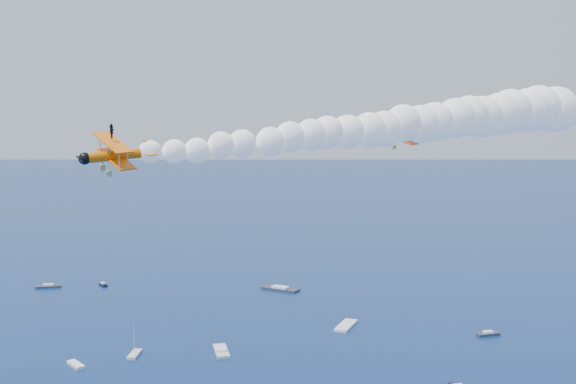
# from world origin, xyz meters

# --- Properties ---
(biplane_lead) EXTENTS (11.89, 12.12, 7.56)m
(biplane_lead) POSITION_xyz_m (19.32, 42.00, 57.25)
(biplane_lead) COLOR #FF4505
(biplane_trail) EXTENTS (10.87, 11.42, 6.88)m
(biplane_trail) POSITION_xyz_m (-6.45, -0.30, 56.23)
(biplane_trail) COLOR #E56504
(smoke_trail_lead) EXTENTS (65.97, 65.94, 11.04)m
(smoke_trail_lead) POSITION_xyz_m (41.30, 64.70, 59.67)
(smoke_trail_lead) COLOR white
(smoke_trail_trail) EXTENTS (65.93, 64.67, 11.04)m
(smoke_trail_trail) POSITION_xyz_m (18.12, 19.58, 58.65)
(smoke_trail_trail) COLOR white
(spectator_boats) EXTENTS (231.16, 152.02, 0.70)m
(spectator_boats) POSITION_xyz_m (-0.03, 98.99, 0.35)
(spectator_boats) COLOR #2A2E38
(spectator_boats) RESTS_ON ground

